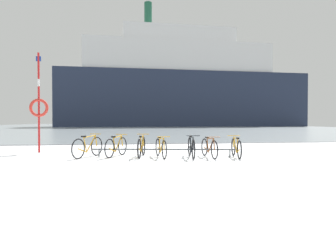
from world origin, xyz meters
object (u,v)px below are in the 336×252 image
Objects in this scene: bicycle_1 at (116,147)px; bicycle_3 at (161,148)px; bicycle_4 at (191,147)px; bicycle_6 at (236,148)px; bicycle_0 at (88,147)px; ferry_ship at (183,86)px; bicycle_2 at (142,147)px; bicycle_5 at (209,148)px; rescue_post at (39,105)px.

bicycle_1 reaches higher than bicycle_3.
bicycle_4 is 1.62m from bicycle_6.
bicycle_4 is (2.67, -0.66, 0.00)m from bicycle_1.
ferry_ship reaches higher than bicycle_0.
bicycle_0 is 1.92m from bicycle_2.
bicycle_0 is at bearing 171.85° from bicycle_5.
bicycle_0 is 0.39× the size of rescue_post.
ferry_ship is at bearing 77.24° from bicycle_1.
ferry_ship is (11.35, 57.64, 9.15)m from bicycle_3.
bicycle_4 is 0.64m from bicycle_5.
bicycle_2 is (1.91, -0.16, -0.01)m from bicycle_0.
rescue_post reaches higher than bicycle_0.
bicycle_4 is 1.02× the size of bicycle_5.
bicycle_0 is 1.01m from bicycle_1.
bicycle_3 is (1.60, -0.47, -0.01)m from bicycle_1.
rescue_post reaches higher than bicycle_2.
ferry_ship reaches higher than bicycle_6.
rescue_post is at bearing 161.01° from bicycle_6.
bicycle_5 is at bearing -20.90° from rescue_post.
bicycle_4 is at bearing 175.35° from bicycle_5.
bicycle_1 is 0.03× the size of ferry_ship.
ferry_ship reaches higher than bicycle_3.
bicycle_0 reaches higher than bicycle_5.
bicycle_2 is 2.44m from bicycle_5.
bicycle_2 is 4.87m from rescue_post.
bicycle_0 reaches higher than bicycle_3.
ferry_ship reaches higher than bicycle_2.
bicycle_0 is 3.31m from rescue_post.
bicycle_6 is at bearing -9.26° from bicycle_2.
bicycle_4 is at bearing -13.11° from bicycle_2.
bicycle_0 is 3.71m from bicycle_4.
bicycle_5 is 7.17m from rescue_post.
bicycle_0 is 2.62m from bicycle_3.
bicycle_2 reaches higher than bicycle_5.
bicycle_6 is (5.28, -0.71, -0.03)m from bicycle_0.
bicycle_0 is 0.91× the size of bicycle_4.
rescue_post reaches higher than bicycle_6.
bicycle_5 is (0.64, -0.05, -0.02)m from bicycle_4.
rescue_post is at bearing 157.48° from bicycle_4.
bicycle_4 reaches higher than bicycle_1.
bicycle_0 reaches higher than bicycle_4.
bicycle_5 is at bearing 174.84° from bicycle_6.
bicycle_0 reaches higher than bicycle_2.
ferry_ship is (13.95, 57.27, 9.13)m from bicycle_0.
ferry_ship is at bearing 76.31° from bicycle_0.
bicycle_0 reaches higher than bicycle_6.
bicycle_0 is at bearing 172.40° from bicycle_6.
bicycle_2 reaches higher than bicycle_3.
bicycle_1 reaches higher than bicycle_5.
bicycle_2 reaches higher than bicycle_1.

